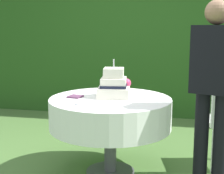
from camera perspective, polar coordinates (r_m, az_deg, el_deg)
name	(u,v)px	position (r m, az deg, el deg)	size (l,w,h in m)	color
ground_plane	(110,172)	(3.33, -0.28, -14.38)	(20.00, 20.00, 0.00)	#476B33
foliage_hedge	(142,28)	(5.36, 5.14, 10.03)	(6.97, 0.46, 2.75)	#234C19
cake_table	(110,113)	(3.13, -0.29, -4.42)	(1.14, 1.14, 0.73)	#4C4C51
wedding_cake	(114,85)	(3.14, 0.38, 0.29)	(0.33, 0.34, 0.36)	silver
serving_plate_near	(148,97)	(3.12, 6.18, -1.80)	(0.12, 0.12, 0.01)	white
serving_plate_far	(83,103)	(2.87, -5.05, -2.80)	(0.14, 0.14, 0.01)	white
napkin_stack	(75,97)	(3.15, -6.29, -1.63)	(0.12, 0.12, 0.01)	#603856
standing_person	(214,84)	(2.84, 17.00, 0.55)	(0.40, 0.30, 1.60)	black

